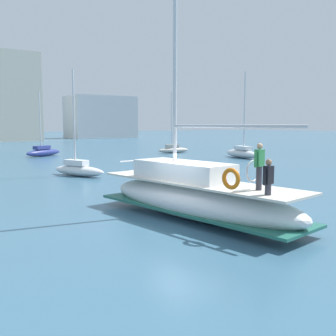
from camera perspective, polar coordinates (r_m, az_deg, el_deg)
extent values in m
plane|color=#38607A|center=(15.06, 2.31, -7.69)|extent=(400.00, 400.00, 0.00)
ellipsoid|color=white|center=(15.30, 4.09, -4.80)|extent=(3.94, 9.86, 1.40)
cube|color=#236656|center=(15.36, 4.08, -5.95)|extent=(3.93, 9.68, 0.10)
cube|color=beige|center=(15.17, 4.11, -2.05)|extent=(3.67, 9.36, 0.08)
cube|color=white|center=(15.62, 2.21, -0.36)|extent=(2.37, 4.54, 0.70)
cylinder|color=silver|center=(16.39, 1.04, 20.97)|extent=(0.16, 0.16, 12.62)
cylinder|color=#B7B7BC|center=(13.91, 9.24, 6.05)|extent=(1.06, 5.70, 0.12)
cylinder|color=silver|center=(18.41, -5.89, 1.01)|extent=(0.90, 0.21, 0.06)
torus|color=orange|center=(12.50, 9.20, -1.56)|extent=(0.25, 0.71, 0.70)
cylinder|color=#33333D|center=(13.31, 13.15, -1.47)|extent=(0.20, 0.20, 0.80)
cube|color=#338C4C|center=(13.24, 13.23, 1.45)|extent=(0.35, 0.25, 0.56)
sphere|color=tan|center=(13.21, 13.27, 3.13)|extent=(0.20, 0.20, 0.20)
cylinder|color=#338C4C|center=(13.06, 12.67, 1.18)|extent=(0.09, 0.09, 0.50)
cylinder|color=#338C4C|center=(13.42, 13.75, 1.28)|extent=(0.09, 0.09, 0.50)
cylinder|color=#33333D|center=(12.50, 14.42, -3.05)|extent=(0.20, 0.20, 0.35)
cube|color=black|center=(12.43, 14.47, -0.98)|extent=(0.35, 0.25, 0.56)
sphere|color=#9E7051|center=(12.39, 14.52, 0.81)|extent=(0.20, 0.20, 0.20)
cylinder|color=black|center=(12.26, 13.90, -1.30)|extent=(0.09, 0.09, 0.50)
cylinder|color=black|center=(12.62, 15.02, -1.12)|extent=(0.09, 0.09, 0.50)
torus|color=silver|center=(13.42, 12.33, -0.44)|extent=(0.76, 0.18, 0.76)
ellipsoid|color=silver|center=(28.59, -12.92, -0.40)|extent=(2.96, 4.65, 0.75)
cube|color=silver|center=(28.69, -13.27, 0.77)|extent=(1.43, 1.97, 0.40)
cylinder|color=silver|center=(28.65, -13.60, 7.14)|extent=(0.12, 0.12, 6.78)
ellipsoid|color=navy|center=(47.72, -17.73, 2.16)|extent=(5.04, 3.58, 0.83)
cube|color=navy|center=(47.51, -17.97, 2.87)|extent=(2.16, 1.69, 0.40)
cylinder|color=silver|center=(47.34, -18.21, 6.56)|extent=(0.13, 0.13, 6.52)
ellipsoid|color=#B7B2A8|center=(50.68, 0.84, 2.62)|extent=(4.48, 1.34, 0.72)
cube|color=#B7B2A8|center=(50.54, 0.62, 3.25)|extent=(1.81, 0.79, 0.40)
cylinder|color=silver|center=(50.41, 0.51, 7.04)|extent=(0.12, 0.12, 7.08)
ellipsoid|color=silver|center=(43.85, 10.67, 2.07)|extent=(2.20, 5.82, 0.92)
cube|color=silver|center=(43.58, 10.90, 2.90)|extent=(1.21, 2.38, 0.40)
cylinder|color=silver|center=(43.41, 11.12, 8.18)|extent=(0.14, 0.14, 8.42)
cube|color=beige|center=(99.58, -23.03, 9.39)|extent=(13.49, 17.79, 19.58)
cube|color=#B2B7BC|center=(110.96, -9.86, 7.31)|extent=(17.56, 11.52, 11.39)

